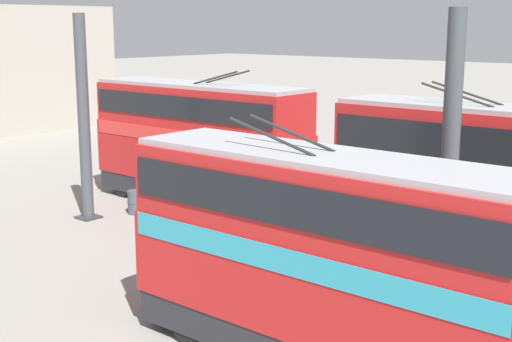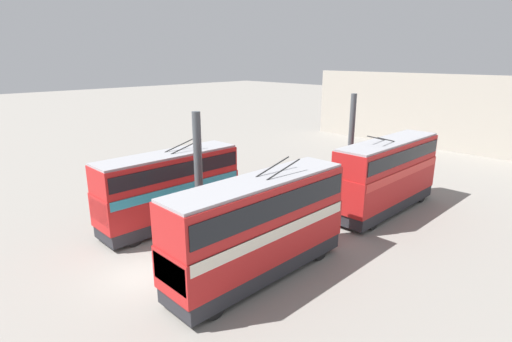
# 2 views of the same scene
# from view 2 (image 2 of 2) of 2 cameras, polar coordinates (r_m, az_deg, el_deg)

# --- Properties ---
(ground_plane) EXTENTS (240.00, 240.00, 0.00)m
(ground_plane) POSITION_cam_2_polar(r_m,az_deg,el_deg) (21.46, -15.98, -14.03)
(ground_plane) COLOR gray
(depot_back_wall) EXTENTS (0.50, 36.00, 8.66)m
(depot_back_wall) POSITION_cam_2_polar(r_m,az_deg,el_deg) (50.90, 26.17, 7.40)
(depot_back_wall) COLOR #A8A093
(depot_back_wall) RESTS_ON ground_plane
(support_column_near) EXTENTS (0.80, 0.80, 7.83)m
(support_column_near) POSITION_cam_2_polar(r_m,az_deg,el_deg) (21.72, -8.15, -2.22)
(support_column_near) COLOR #42474C
(support_column_near) RESTS_ON ground_plane
(support_column_far) EXTENTS (0.80, 0.80, 7.83)m
(support_column_far) POSITION_cam_2_polar(r_m,az_deg,el_deg) (32.41, 13.37, 3.58)
(support_column_far) COLOR #42474C
(support_column_far) RESTS_ON ground_plane
(bus_left_near) EXTENTS (10.20, 2.54, 5.67)m
(bus_left_near) POSITION_cam_2_polar(r_m,az_deg,el_deg) (19.26, 0.48, -7.39)
(bus_left_near) COLOR black
(bus_left_near) RESTS_ON ground_plane
(bus_left_far) EXTENTS (10.10, 2.54, 5.70)m
(bus_left_far) POSITION_cam_2_polar(r_m,az_deg,el_deg) (28.99, 18.26, -0.07)
(bus_left_far) COLOR black
(bus_left_far) RESTS_ON ground_plane
(bus_right_mid) EXTENTS (9.35, 2.54, 5.40)m
(bus_right_mid) POSITION_cam_2_polar(r_m,az_deg,el_deg) (25.81, -12.24, -1.97)
(bus_right_mid) COLOR black
(bus_right_mid) RESTS_ON ground_plane
(person_by_left_row) EXTENTS (0.40, 0.48, 1.77)m
(person_by_left_row) POSITION_cam_2_polar(r_m,az_deg,el_deg) (20.23, -8.05, -12.42)
(person_by_left_row) COLOR #473D33
(person_by_left_row) RESTS_ON ground_plane
(person_aisle_foreground) EXTENTS (0.40, 0.48, 1.63)m
(person_aisle_foreground) POSITION_cam_2_polar(r_m,az_deg,el_deg) (21.20, -12.67, -11.54)
(person_aisle_foreground) COLOR #384251
(person_aisle_foreground) RESTS_ON ground_plane
(oil_drum) EXTENTS (0.62, 0.62, 0.95)m
(oil_drum) POSITION_cam_2_polar(r_m,az_deg,el_deg) (31.75, 14.59, -2.98)
(oil_drum) COLOR #424C56
(oil_drum) RESTS_ON ground_plane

